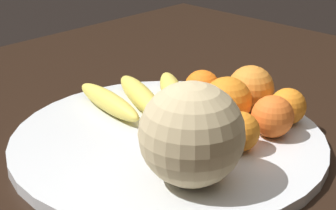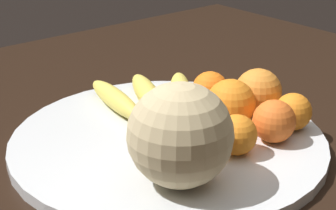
{
  "view_description": "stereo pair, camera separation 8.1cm",
  "coord_description": "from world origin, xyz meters",
  "px_view_note": "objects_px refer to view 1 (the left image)",
  "views": [
    {
      "loc": [
        -0.51,
        -0.56,
        1.16
      ],
      "look_at": [
        0.02,
        -0.04,
        0.84
      ],
      "focal_mm": 60.0,
      "sensor_mm": 36.0,
      "label": 1
    },
    {
      "loc": [
        -0.45,
        -0.61,
        1.16
      ],
      "look_at": [
        0.02,
        -0.04,
        0.84
      ],
      "focal_mm": 60.0,
      "sensor_mm": 36.0,
      "label": 2
    }
  ],
  "objects_px": {
    "kitchen_table": "(138,193)",
    "produce_tag": "(186,121)",
    "melon": "(192,134)",
    "orange_front_left": "(189,113)",
    "orange_side_extra": "(288,106)",
    "orange_mid_center": "(251,89)",
    "orange_back_right": "(240,131)",
    "fruit_bowl": "(168,141)",
    "orange_top_small": "(201,88)",
    "orange_front_right": "(273,116)",
    "banana_bunch": "(143,97)",
    "orange_back_left": "(227,101)"
  },
  "relations": [
    {
      "from": "kitchen_table",
      "to": "produce_tag",
      "type": "relative_size",
      "value": 15.94
    },
    {
      "from": "melon",
      "to": "orange_front_left",
      "type": "xyz_separation_m",
      "value": [
        0.1,
        0.09,
        -0.03
      ]
    },
    {
      "from": "orange_side_extra",
      "to": "orange_mid_center",
      "type": "bearing_deg",
      "value": 89.0
    },
    {
      "from": "orange_mid_center",
      "to": "orange_back_right",
      "type": "bearing_deg",
      "value": -149.5
    },
    {
      "from": "fruit_bowl",
      "to": "orange_front_left",
      "type": "height_order",
      "value": "orange_front_left"
    },
    {
      "from": "orange_top_small",
      "to": "produce_tag",
      "type": "xyz_separation_m",
      "value": [
        -0.07,
        -0.03,
        -0.03
      ]
    },
    {
      "from": "fruit_bowl",
      "to": "orange_front_left",
      "type": "distance_m",
      "value": 0.05
    },
    {
      "from": "melon",
      "to": "orange_top_small",
      "type": "relative_size",
      "value": 2.21
    },
    {
      "from": "orange_top_small",
      "to": "produce_tag",
      "type": "distance_m",
      "value": 0.08
    },
    {
      "from": "orange_back_right",
      "to": "orange_side_extra",
      "type": "xyz_separation_m",
      "value": [
        0.12,
        0.0,
        -0.0
      ]
    },
    {
      "from": "orange_front_left",
      "to": "orange_front_right",
      "type": "height_order",
      "value": "orange_front_left"
    },
    {
      "from": "orange_mid_center",
      "to": "orange_top_small",
      "type": "height_order",
      "value": "orange_mid_center"
    },
    {
      "from": "orange_front_right",
      "to": "produce_tag",
      "type": "bearing_deg",
      "value": 113.14
    },
    {
      "from": "orange_side_extra",
      "to": "banana_bunch",
      "type": "bearing_deg",
      "value": 118.16
    },
    {
      "from": "orange_front_right",
      "to": "orange_back_left",
      "type": "height_order",
      "value": "orange_back_left"
    },
    {
      "from": "melon",
      "to": "orange_top_small",
      "type": "height_order",
      "value": "melon"
    },
    {
      "from": "orange_back_left",
      "to": "orange_back_right",
      "type": "xyz_separation_m",
      "value": [
        -0.06,
        -0.07,
        -0.01
      ]
    },
    {
      "from": "orange_back_right",
      "to": "orange_top_small",
      "type": "height_order",
      "value": "orange_top_small"
    },
    {
      "from": "orange_back_right",
      "to": "produce_tag",
      "type": "relative_size",
      "value": 0.61
    },
    {
      "from": "orange_front_left",
      "to": "orange_top_small",
      "type": "relative_size",
      "value": 1.11
    },
    {
      "from": "melon",
      "to": "orange_back_left",
      "type": "xyz_separation_m",
      "value": [
        0.17,
        0.08,
        -0.03
      ]
    },
    {
      "from": "orange_back_left",
      "to": "orange_back_right",
      "type": "height_order",
      "value": "orange_back_left"
    },
    {
      "from": "melon",
      "to": "orange_side_extra",
      "type": "xyz_separation_m",
      "value": [
        0.23,
        0.01,
        -0.04
      ]
    },
    {
      "from": "kitchen_table",
      "to": "melon",
      "type": "bearing_deg",
      "value": -107.33
    },
    {
      "from": "orange_mid_center",
      "to": "orange_back_right",
      "type": "relative_size",
      "value": 1.33
    },
    {
      "from": "banana_bunch",
      "to": "produce_tag",
      "type": "distance_m",
      "value": 0.09
    },
    {
      "from": "orange_side_extra",
      "to": "orange_back_right",
      "type": "bearing_deg",
      "value": -179.42
    },
    {
      "from": "melon",
      "to": "orange_top_small",
      "type": "xyz_separation_m",
      "value": [
        0.2,
        0.15,
        -0.04
      ]
    },
    {
      "from": "melon",
      "to": "orange_mid_center",
      "type": "bearing_deg",
      "value": 19.22
    },
    {
      "from": "kitchen_table",
      "to": "fruit_bowl",
      "type": "relative_size",
      "value": 3.17
    },
    {
      "from": "orange_back_right",
      "to": "orange_top_small",
      "type": "relative_size",
      "value": 0.95
    },
    {
      "from": "produce_tag",
      "to": "banana_bunch",
      "type": "bearing_deg",
      "value": 135.44
    },
    {
      "from": "orange_back_right",
      "to": "orange_side_extra",
      "type": "bearing_deg",
      "value": 0.58
    },
    {
      "from": "fruit_bowl",
      "to": "banana_bunch",
      "type": "bearing_deg",
      "value": 64.92
    },
    {
      "from": "orange_side_extra",
      "to": "produce_tag",
      "type": "xyz_separation_m",
      "value": [
        -0.11,
        0.11,
        -0.03
      ]
    },
    {
      "from": "orange_front_right",
      "to": "orange_mid_center",
      "type": "distance_m",
      "value": 0.1
    },
    {
      "from": "banana_bunch",
      "to": "orange_back_left",
      "type": "bearing_deg",
      "value": -139.01
    },
    {
      "from": "orange_back_left",
      "to": "fruit_bowl",
      "type": "bearing_deg",
      "value": 159.81
    },
    {
      "from": "orange_mid_center",
      "to": "orange_top_small",
      "type": "relative_size",
      "value": 1.26
    },
    {
      "from": "produce_tag",
      "to": "kitchen_table",
      "type": "bearing_deg",
      "value": -156.98
    },
    {
      "from": "fruit_bowl",
      "to": "orange_top_small",
      "type": "xyz_separation_m",
      "value": [
        0.13,
        0.04,
        0.04
      ]
    },
    {
      "from": "kitchen_table",
      "to": "orange_side_extra",
      "type": "distance_m",
      "value": 0.27
    },
    {
      "from": "kitchen_table",
      "to": "orange_top_small",
      "type": "distance_m",
      "value": 0.2
    },
    {
      "from": "fruit_bowl",
      "to": "orange_back_left",
      "type": "xyz_separation_m",
      "value": [
        0.09,
        -0.03,
        0.05
      ]
    },
    {
      "from": "produce_tag",
      "to": "orange_front_left",
      "type": "bearing_deg",
      "value": -89.02
    },
    {
      "from": "orange_top_small",
      "to": "orange_side_extra",
      "type": "distance_m",
      "value": 0.15
    },
    {
      "from": "orange_top_small",
      "to": "melon",
      "type": "bearing_deg",
      "value": -141.94
    },
    {
      "from": "melon",
      "to": "produce_tag",
      "type": "bearing_deg",
      "value": 44.47
    },
    {
      "from": "melon",
      "to": "banana_bunch",
      "type": "distance_m",
      "value": 0.25
    },
    {
      "from": "banana_bunch",
      "to": "orange_front_right",
      "type": "distance_m",
      "value": 0.22
    }
  ]
}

